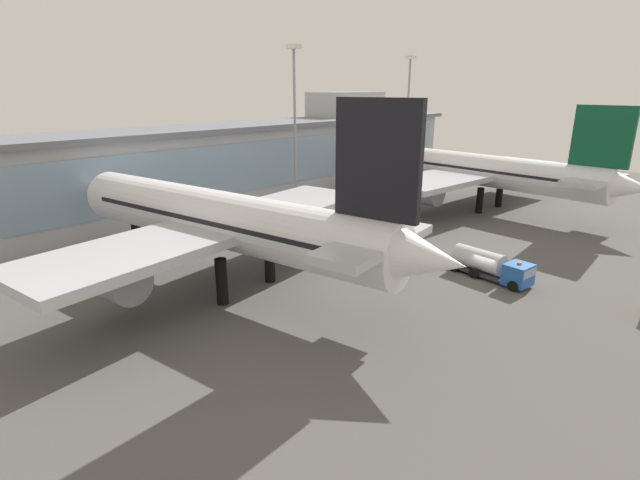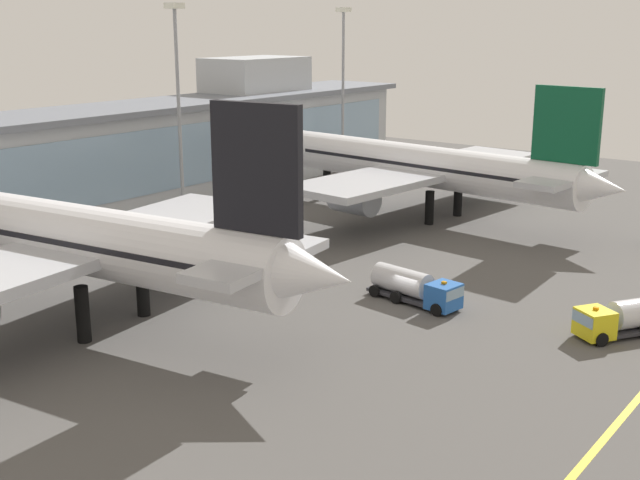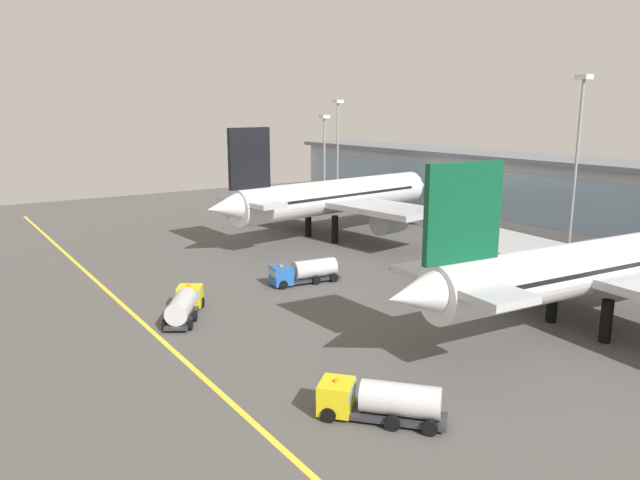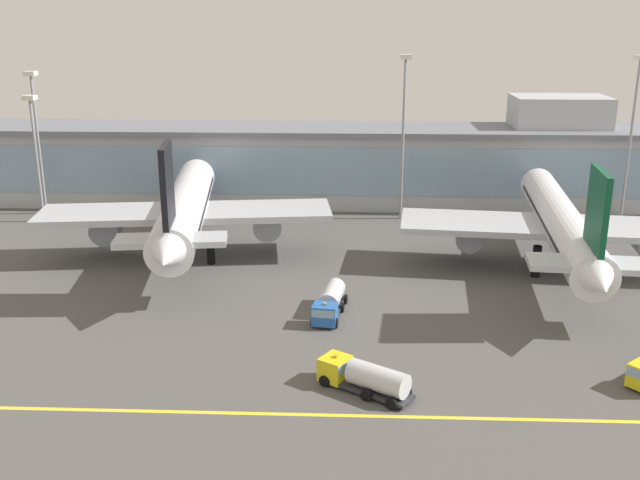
# 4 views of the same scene
# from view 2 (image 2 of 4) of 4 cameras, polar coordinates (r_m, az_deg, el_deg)

# --- Properties ---
(ground_plane) EXTENTS (180.09, 180.09, 0.00)m
(ground_plane) POSITION_cam_2_polar(r_m,az_deg,el_deg) (72.48, 6.09, -4.47)
(ground_plane) COLOR #514F4C
(terminal_building) EXTENTS (131.63, 14.00, 18.76)m
(terminal_building) POSITION_cam_2_polar(r_m,az_deg,el_deg) (105.23, -17.12, 5.16)
(terminal_building) COLOR #ADB2B7
(terminal_building) RESTS_ON ground
(airliner_near_left) EXTENTS (40.48, 49.08, 18.91)m
(airliner_near_left) POSITION_cam_2_polar(r_m,az_deg,el_deg) (68.56, -16.22, -0.09)
(airliner_near_left) COLOR black
(airliner_near_left) RESTS_ON ground
(airliner_near_right) EXTENTS (42.01, 51.94, 17.38)m
(airliner_near_right) POSITION_cam_2_polar(r_m,az_deg,el_deg) (103.93, 7.38, 5.08)
(airliner_near_right) COLOR black
(airliner_near_right) RESTS_ON ground
(baggage_tug_near) EXTENTS (4.01, 9.30, 2.90)m
(baggage_tug_near) POSITION_cam_2_polar(r_m,az_deg,el_deg) (72.18, 6.78, -3.31)
(baggage_tug_near) COLOR black
(baggage_tug_near) RESTS_ON ground
(service_truck_far) EXTENTS (8.91, 6.97, 2.90)m
(service_truck_far) POSITION_cam_2_polar(r_m,az_deg,el_deg) (68.95, 20.63, -5.09)
(service_truck_far) COLOR black
(service_truck_far) RESTS_ON ground
(apron_light_mast_west) EXTENTS (1.80, 1.80, 26.31)m
(apron_light_mast_west) POSITION_cam_2_polar(r_m,az_deg,el_deg) (102.54, -9.94, 10.82)
(apron_light_mast_west) COLOR gray
(apron_light_mast_west) RESTS_ON ground
(apron_light_mast_centre) EXTENTS (1.80, 1.80, 26.25)m
(apron_light_mast_centre) POSITION_cam_2_polar(r_m,az_deg,el_deg) (130.34, 1.63, 11.87)
(apron_light_mast_centre) COLOR gray
(apron_light_mast_centre) RESTS_ON ground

